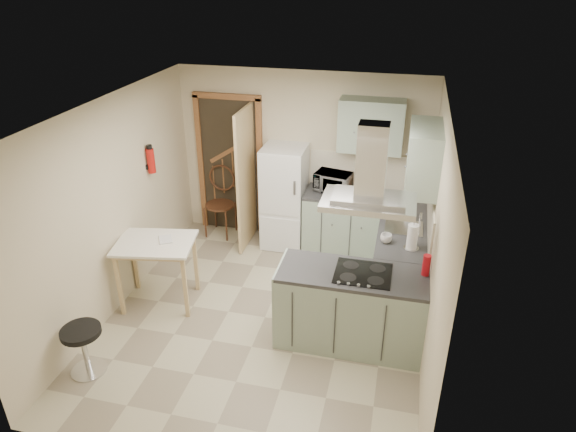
% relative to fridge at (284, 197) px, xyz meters
% --- Properties ---
extents(floor, '(4.20, 4.20, 0.00)m').
position_rel_fridge_xyz_m(floor, '(0.20, -1.80, -0.75)').
color(floor, '#B3AB8B').
rests_on(floor, ground).
extents(ceiling, '(4.20, 4.20, 0.00)m').
position_rel_fridge_xyz_m(ceiling, '(0.20, -1.80, 1.75)').
color(ceiling, silver).
rests_on(ceiling, back_wall).
extents(back_wall, '(3.60, 0.00, 3.60)m').
position_rel_fridge_xyz_m(back_wall, '(0.20, 0.30, 0.50)').
color(back_wall, beige).
rests_on(back_wall, floor).
extents(left_wall, '(0.00, 4.20, 4.20)m').
position_rel_fridge_xyz_m(left_wall, '(-1.60, -1.80, 0.50)').
color(left_wall, beige).
rests_on(left_wall, floor).
extents(right_wall, '(0.00, 4.20, 4.20)m').
position_rel_fridge_xyz_m(right_wall, '(2.00, -1.80, 0.50)').
color(right_wall, beige).
rests_on(right_wall, floor).
extents(doorway, '(1.10, 0.12, 2.10)m').
position_rel_fridge_xyz_m(doorway, '(-0.90, 0.27, 0.30)').
color(doorway, brown).
rests_on(doorway, floor).
extents(fridge, '(0.60, 0.60, 1.50)m').
position_rel_fridge_xyz_m(fridge, '(0.00, 0.00, 0.00)').
color(fridge, white).
rests_on(fridge, floor).
extents(counter_back, '(1.08, 0.60, 0.90)m').
position_rel_fridge_xyz_m(counter_back, '(0.86, 0.00, -0.30)').
color(counter_back, '#9EB2A0').
rests_on(counter_back, floor).
extents(counter_right, '(0.60, 1.95, 0.90)m').
position_rel_fridge_xyz_m(counter_right, '(1.70, -0.68, -0.30)').
color(counter_right, '#9EB2A0').
rests_on(counter_right, floor).
extents(splashback, '(1.68, 0.02, 0.50)m').
position_rel_fridge_xyz_m(splashback, '(1.16, 0.29, 0.40)').
color(splashback, beige).
rests_on(splashback, counter_back).
extents(wall_cabinet_back, '(0.85, 0.35, 0.70)m').
position_rel_fridge_xyz_m(wall_cabinet_back, '(1.15, 0.12, 1.10)').
color(wall_cabinet_back, '#9EB2A0').
rests_on(wall_cabinet_back, back_wall).
extents(wall_cabinet_right, '(0.35, 0.90, 0.70)m').
position_rel_fridge_xyz_m(wall_cabinet_right, '(1.82, -0.95, 1.10)').
color(wall_cabinet_right, '#9EB2A0').
rests_on(wall_cabinet_right, right_wall).
extents(peninsula, '(1.55, 0.65, 0.90)m').
position_rel_fridge_xyz_m(peninsula, '(1.22, -1.98, -0.30)').
color(peninsula, '#9EB2A0').
rests_on(peninsula, floor).
extents(hob, '(0.58, 0.50, 0.01)m').
position_rel_fridge_xyz_m(hob, '(1.32, -1.98, 0.16)').
color(hob, black).
rests_on(hob, peninsula).
extents(extractor_hood, '(0.90, 0.55, 0.10)m').
position_rel_fridge_xyz_m(extractor_hood, '(1.32, -1.98, 0.97)').
color(extractor_hood, silver).
rests_on(extractor_hood, ceiling).
extents(sink, '(0.45, 0.40, 0.01)m').
position_rel_fridge_xyz_m(sink, '(1.70, -0.85, 0.16)').
color(sink, silver).
rests_on(sink, counter_right).
extents(fire_extinguisher, '(0.10, 0.10, 0.32)m').
position_rel_fridge_xyz_m(fire_extinguisher, '(-1.54, -0.90, 0.75)').
color(fire_extinguisher, '#B2140F').
rests_on(fire_extinguisher, left_wall).
extents(drop_leaf_table, '(1.00, 0.82, 0.84)m').
position_rel_fridge_xyz_m(drop_leaf_table, '(-1.13, -1.78, -0.33)').
color(drop_leaf_table, tan).
rests_on(drop_leaf_table, floor).
extents(bentwood_chair, '(0.47, 0.47, 0.98)m').
position_rel_fridge_xyz_m(bentwood_chair, '(-1.02, 0.05, -0.26)').
color(bentwood_chair, '#53391B').
rests_on(bentwood_chair, floor).
extents(stool, '(0.41, 0.41, 0.54)m').
position_rel_fridge_xyz_m(stool, '(-1.33, -3.07, -0.48)').
color(stool, black).
rests_on(stool, floor).
extents(microwave, '(0.54, 0.42, 0.27)m').
position_rel_fridge_xyz_m(microwave, '(0.69, 0.05, 0.28)').
color(microwave, black).
rests_on(microwave, counter_back).
extents(kettle, '(0.21, 0.21, 0.25)m').
position_rel_fridge_xyz_m(kettle, '(1.18, 0.07, 0.27)').
color(kettle, white).
rests_on(kettle, counter_back).
extents(cereal_box, '(0.16, 0.24, 0.33)m').
position_rel_fridge_xyz_m(cereal_box, '(1.12, 0.04, 0.32)').
color(cereal_box, '#C45D17').
rests_on(cereal_box, counter_back).
extents(soap_bottle, '(0.09, 0.09, 0.16)m').
position_rel_fridge_xyz_m(soap_bottle, '(1.75, -0.58, 0.23)').
color(soap_bottle, '#ADAEB9').
rests_on(soap_bottle, counter_right).
extents(paper_towel, '(0.15, 0.15, 0.31)m').
position_rel_fridge_xyz_m(paper_towel, '(1.80, -1.33, 0.30)').
color(paper_towel, silver).
rests_on(paper_towel, counter_right).
extents(cup, '(0.14, 0.14, 0.10)m').
position_rel_fridge_xyz_m(cup, '(1.51, -1.26, 0.20)').
color(cup, silver).
rests_on(cup, counter_right).
extents(red_bottle, '(0.10, 0.10, 0.23)m').
position_rel_fridge_xyz_m(red_bottle, '(1.95, -1.85, 0.26)').
color(red_bottle, red).
rests_on(red_bottle, peninsula).
extents(book, '(0.23, 0.25, 0.09)m').
position_rel_fridge_xyz_m(book, '(-1.09, -1.75, 0.14)').
color(book, '#AA4F38').
rests_on(book, drop_leaf_table).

